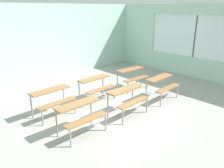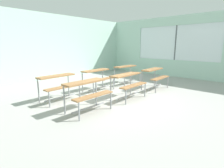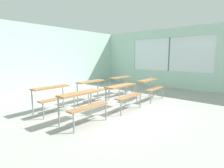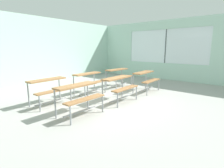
% 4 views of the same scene
% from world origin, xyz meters
% --- Properties ---
extents(ground, '(10.00, 9.00, 0.05)m').
position_xyz_m(ground, '(0.00, 0.00, -0.03)').
color(ground, '#9E9E99').
extents(wall_back, '(10.00, 0.12, 3.00)m').
position_xyz_m(wall_back, '(0.00, 4.50, 1.50)').
color(wall_back, silver).
rests_on(wall_back, ground).
extents(wall_right, '(0.12, 9.00, 3.00)m').
position_xyz_m(wall_right, '(5.00, -0.13, 1.45)').
color(wall_right, silver).
rests_on(wall_right, ground).
extents(desk_bench_r0c0, '(1.11, 0.60, 0.74)m').
position_xyz_m(desk_bench_r0c0, '(-1.22, -0.10, 0.56)').
color(desk_bench_r0c0, olive).
rests_on(desk_bench_r0c0, ground).
extents(desk_bench_r0c1, '(1.12, 0.62, 0.74)m').
position_xyz_m(desk_bench_r0c1, '(0.28, -0.16, 0.56)').
color(desk_bench_r0c1, olive).
rests_on(desk_bench_r0c1, ground).
extents(desk_bench_r0c2, '(1.13, 0.65, 0.74)m').
position_xyz_m(desk_bench_r0c2, '(1.89, -0.15, 0.56)').
color(desk_bench_r0c2, olive).
rests_on(desk_bench_r0c2, ground).
extents(desk_bench_r1c0, '(1.12, 0.63, 0.74)m').
position_xyz_m(desk_bench_r1c0, '(-1.25, 1.17, 0.56)').
color(desk_bench_r1c0, olive).
rests_on(desk_bench_r1c0, ground).
extents(desk_bench_r1c1, '(1.12, 0.63, 0.74)m').
position_xyz_m(desk_bench_r1c1, '(0.30, 1.20, 0.56)').
color(desk_bench_r1c1, olive).
rests_on(desk_bench_r1c1, ground).
extents(desk_bench_r1c2, '(1.12, 0.64, 0.74)m').
position_xyz_m(desk_bench_r1c2, '(1.93, 1.16, 0.56)').
color(desk_bench_r1c2, olive).
rests_on(desk_bench_r1c2, ground).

